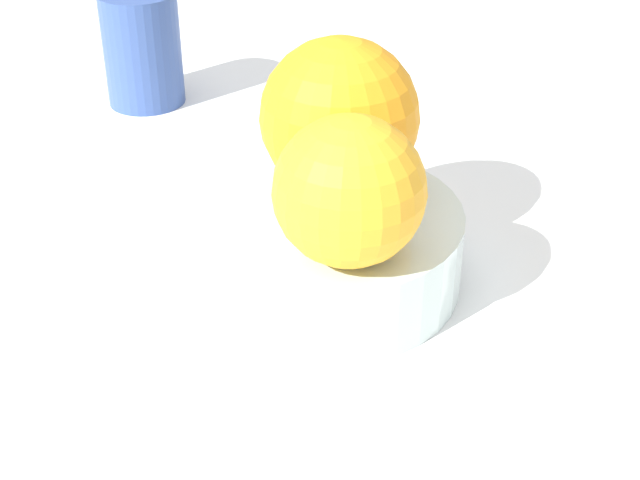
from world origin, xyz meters
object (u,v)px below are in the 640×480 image
object	(u,v)px
orange_in_bowl_1	(339,117)
ceramic_cup	(142,49)
fruit_bowl	(320,249)
orange_in_bowl_0	(349,191)

from	to	relation	value
orange_in_bowl_1	ceramic_cup	size ratio (longest dim) A/B	1.00
orange_in_bowl_1	fruit_bowl	bearing A→B (deg)	-117.80
ceramic_cup	orange_in_bowl_1	bearing A→B (deg)	-63.38
ceramic_cup	orange_in_bowl_0	bearing A→B (deg)	-69.68
fruit_bowl	orange_in_bowl_0	bearing A→B (deg)	-79.23
fruit_bowl	orange_in_bowl_1	xyz separation A→B (cm)	(1.32, 2.50, 6.45)
orange_in_bowl_0	orange_in_bowl_1	distance (cm)	6.93
fruit_bowl	orange_in_bowl_1	world-z (taller)	orange_in_bowl_1
orange_in_bowl_0	orange_in_bowl_1	xyz separation A→B (cm)	(0.48, 6.89, 0.60)
orange_in_bowl_0	ceramic_cup	distance (cm)	32.28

